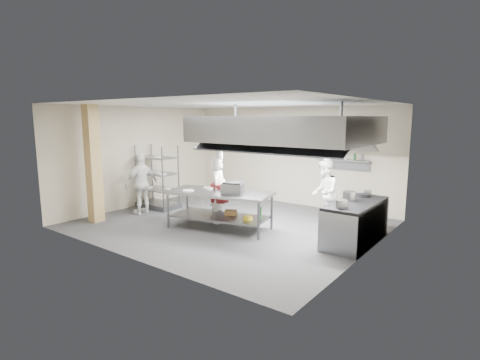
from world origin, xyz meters
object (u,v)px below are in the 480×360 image
Objects in this scene: island at (219,210)px; stockpot at (349,196)px; cooking_range at (355,224)px; chef_plating at (142,183)px; pass_rack at (157,177)px; chef_line at (325,192)px; chef_head at (219,190)px; griddle at (233,188)px.

island is 3.05m from stockpot.
cooking_range is 5.81m from chef_plating.
pass_rack reaches higher than chef_line.
chef_head reaches higher than chef_line.
griddle reaches higher than stockpot.
island is at bearing -69.49° from chef_line.
chef_line is 1.27m from stockpot.
stockpot is (3.20, 0.57, 0.16)m from chef_head.
stockpot is at bearing 25.40° from chef_line.
chef_line is at bearing 26.22° from griddle.
cooking_range is 7.04× the size of stockpot.
chef_head is at bearing -169.92° from stockpot.
chef_line is (2.26, 1.40, -0.01)m from chef_head.
chef_plating is at bearing -89.35° from chef_line.
island is at bearing 98.50° from chef_plating.
chef_line is (-1.12, 0.87, 0.41)m from cooking_range.
chef_head is at bearing 109.17° from chef_plating.
island is 1.35× the size of pass_rack.
griddle is (-1.54, -1.75, 0.20)m from chef_line.
stockpot is (-0.18, 0.04, 0.58)m from cooking_range.
chef_line reaches higher than island.
pass_rack is 5.72m from stockpot.
stockpot is (0.94, -0.83, 0.17)m from chef_line.
island is 1.48× the size of chef_plating.
chef_line is (4.76, 1.28, -0.11)m from pass_rack.
pass_rack reaches higher than griddle.
pass_rack is (-2.86, 0.53, 0.48)m from island.
chef_head is 1.01× the size of chef_line.
chef_plating reaches higher than island.
chef_line is 5.82× the size of stockpot.
chef_plating reaches higher than cooking_range.
chef_head is at bearing -171.06° from cooking_range.
chef_plating is at bearing 86.08° from chef_head.
griddle is (0.72, -0.35, 0.19)m from chef_head.
chef_plating is 3.53× the size of griddle.
griddle is 1.71× the size of stockpot.
pass_rack is 0.94× the size of cooking_range.
chef_line is at bearing -77.16° from chef_head.
griddle is at bearing 99.13° from chef_plating.
chef_line is 4.99m from chef_plating.
chef_head is at bearing 131.40° from griddle.
chef_head reaches higher than cooking_range.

